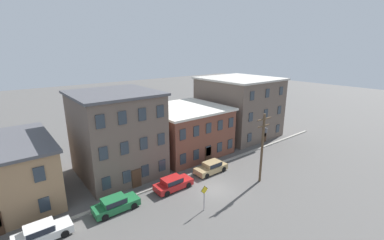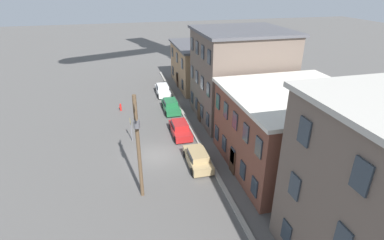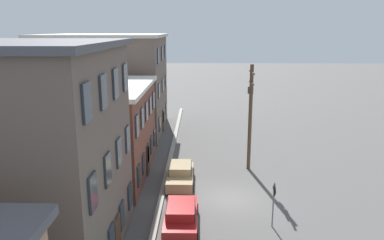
% 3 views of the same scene
% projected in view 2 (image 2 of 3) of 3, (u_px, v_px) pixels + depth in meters
% --- Properties ---
extents(ground_plane, '(200.00, 200.00, 0.00)m').
position_uv_depth(ground_plane, '(157.00, 156.00, 28.59)').
color(ground_plane, '#565451').
extents(kerb_strip, '(56.00, 0.36, 0.16)m').
position_uv_depth(kerb_strip, '(203.00, 149.00, 29.54)').
color(kerb_strip, '#9E998E').
rests_on(kerb_strip, ground_plane).
extents(apartment_corner, '(11.66, 11.77, 6.43)m').
position_uv_depth(apartment_corner, '(212.00, 64.00, 46.98)').
color(apartment_corner, '#9E7A56').
rests_on(apartment_corner, ground_plane).
extents(apartment_midblock, '(9.65, 10.06, 10.39)m').
position_uv_depth(apartment_midblock, '(240.00, 75.00, 34.59)').
color(apartment_midblock, '#66564C').
rests_on(apartment_midblock, ground_plane).
extents(apartment_far, '(11.36, 10.98, 6.90)m').
position_uv_depth(apartment_far, '(291.00, 130.00, 25.84)').
color(apartment_far, brown).
rests_on(apartment_far, ground_plane).
extents(car_white, '(4.40, 1.92, 1.43)m').
position_uv_depth(car_white, '(163.00, 89.00, 43.60)').
color(car_white, silver).
rests_on(car_white, ground_plane).
extents(car_green, '(4.40, 1.92, 1.43)m').
position_uv_depth(car_green, '(171.00, 105.00, 38.05)').
color(car_green, '#1E6638').
rests_on(car_green, ground_plane).
extents(car_red, '(4.40, 1.92, 1.43)m').
position_uv_depth(car_red, '(180.00, 128.00, 32.16)').
color(car_red, '#B21E1E').
rests_on(car_red, ground_plane).
extents(car_tan, '(4.40, 1.92, 1.43)m').
position_uv_depth(car_tan, '(198.00, 158.00, 26.85)').
color(car_tan, tan).
rests_on(car_tan, ground_plane).
extents(caution_sign, '(0.87, 0.08, 2.67)m').
position_uv_depth(caution_sign, '(131.00, 126.00, 30.47)').
color(caution_sign, slate).
rests_on(caution_sign, ground_plane).
extents(utility_pole, '(2.40, 0.44, 8.31)m').
position_uv_depth(utility_pole, '(138.00, 143.00, 21.33)').
color(utility_pole, brown).
rests_on(utility_pole, ground_plane).
extents(fire_hydrant, '(0.24, 0.34, 0.96)m').
position_uv_depth(fire_hydrant, '(121.00, 107.00, 38.24)').
color(fire_hydrant, red).
rests_on(fire_hydrant, ground_plane).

